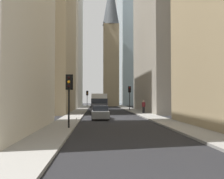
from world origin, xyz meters
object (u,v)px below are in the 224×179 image
Objects in this scene: hatchback_grey at (100,113)px; traffic_light_midblock at (130,92)px; delivery_truck at (99,103)px; traffic_light_foreground at (69,88)px; traffic_light_far_junction at (87,95)px; pedestrian at (144,106)px; discarded_bottle at (76,119)px.

hatchback_grey is 17.54m from traffic_light_midblock.
traffic_light_foreground is at bearing 172.74° from delivery_truck.
traffic_light_far_junction is (14.97, 7.99, -0.28)m from traffic_light_midblock.
traffic_light_far_junction reaches higher than pedestrian.
discarded_bottle is (-12.94, 2.29, -1.21)m from delivery_truck.
traffic_light_foreground reaches higher than discarded_bottle.
discarded_bottle is (-34.25, -0.27, -2.65)m from traffic_light_far_junction.
traffic_light_foreground is at bearing 162.61° from traffic_light_midblock.
traffic_light_foreground is 26.08m from traffic_light_midblock.
hatchback_grey reaches higher than discarded_bottle.
traffic_light_midblock reaches higher than hatchback_grey.
pedestrian is (-8.68, -0.75, -2.09)m from traffic_light_midblock.
traffic_light_midblock is 2.37× the size of pedestrian.
traffic_light_far_junction is at bearing 20.27° from pedestrian.
traffic_light_far_junction is 25.28m from pedestrian.
traffic_light_midblock is at bearing -18.24° from hatchback_grey.
hatchback_grey is (-10.15, -0.00, -0.80)m from delivery_truck.
traffic_light_midblock is at bearing -151.92° from traffic_light_far_junction.
traffic_light_foreground reaches higher than hatchback_grey.
discarded_bottle is at bearing 141.39° from pedestrian.
traffic_light_midblock reaches higher than traffic_light_foreground.
hatchback_grey is at bearing -175.35° from traffic_light_far_junction.
hatchback_grey is 9.97m from pedestrian.
hatchback_grey is at bearing -15.71° from traffic_light_foreground.
hatchback_grey is 31.64m from traffic_light_far_junction.
pedestrian is 13.59m from discarded_bottle.
discarded_bottle is at bearing 169.97° from delivery_truck.
traffic_light_midblock is 1.10× the size of traffic_light_far_junction.
traffic_light_foreground is 2.17× the size of pedestrian.
delivery_truck is at bearing 69.29° from pedestrian.
traffic_light_midblock is 16.97m from traffic_light_far_junction.
traffic_light_midblock is (6.34, -5.43, 1.72)m from delivery_truck.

